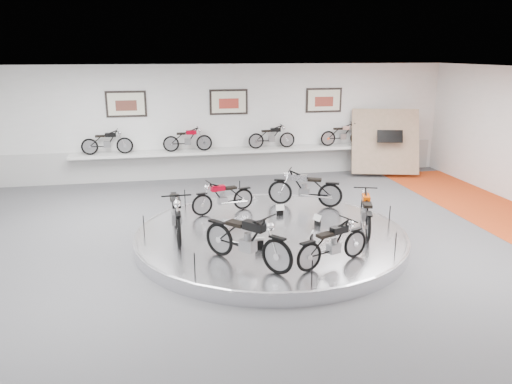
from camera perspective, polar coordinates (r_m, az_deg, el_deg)
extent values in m
plane|color=#545457|center=(11.74, 1.99, -6.34)|extent=(16.00, 16.00, 0.00)
plane|color=white|center=(10.88, 2.20, 13.57)|extent=(16.00, 16.00, 0.00)
plane|color=white|center=(17.92, -3.12, 8.01)|extent=(16.00, 0.00, 16.00)
plane|color=white|center=(5.00, 21.51, -14.37)|extent=(16.00, 0.00, 16.00)
cube|color=#BCBCBA|center=(18.15, -3.04, 3.47)|extent=(15.68, 0.04, 1.10)
cylinder|color=silver|center=(11.95, 1.67, -5.14)|extent=(6.40, 6.40, 0.30)
torus|color=#B2B2BA|center=(11.91, 1.67, -4.60)|extent=(6.40, 6.40, 0.10)
cube|color=silver|center=(17.79, -2.93, 4.69)|extent=(11.00, 0.55, 0.10)
cube|color=silver|center=(17.65, -14.62, 9.70)|extent=(1.35, 0.06, 0.88)
cube|color=silver|center=(17.80, -3.13, 10.23)|extent=(1.35, 0.06, 0.88)
cube|color=silver|center=(18.62, 7.76, 10.36)|extent=(1.35, 0.06, 0.88)
cube|color=tan|center=(18.82, 14.54, 5.60)|extent=(2.56, 1.52, 2.30)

